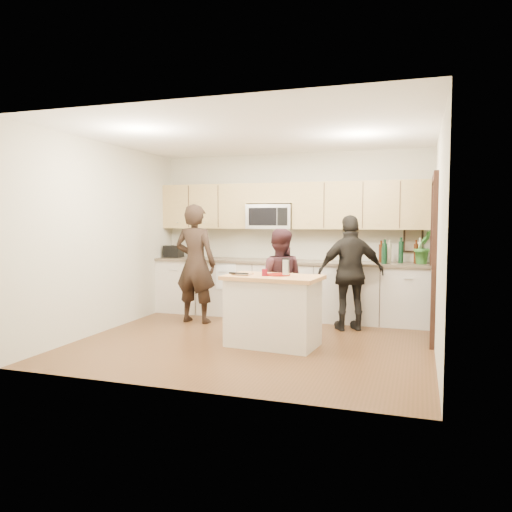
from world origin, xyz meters
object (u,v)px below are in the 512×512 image
(island, at_px, (273,310))
(woman_center, at_px, (279,281))
(woman_left, at_px, (195,264))
(toaster, at_px, (173,251))
(woman_right, at_px, (351,273))

(island, height_order, woman_center, woman_center)
(island, xyz_separation_m, woman_left, (-1.55, 1.01, 0.47))
(toaster, height_order, woman_left, woman_left)
(toaster, distance_m, woman_left, 1.13)
(toaster, bearing_deg, woman_left, -45.15)
(island, relative_size, woman_center, 0.86)
(woman_left, height_order, woman_center, woman_left)
(woman_center, relative_size, woman_right, 0.88)
(toaster, relative_size, woman_right, 0.18)
(toaster, distance_m, woman_center, 2.52)
(woman_left, distance_m, woman_center, 1.49)
(toaster, relative_size, woman_left, 0.16)
(island, relative_size, woman_left, 0.69)
(woman_center, height_order, woman_right, woman_right)
(island, distance_m, woman_left, 1.91)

